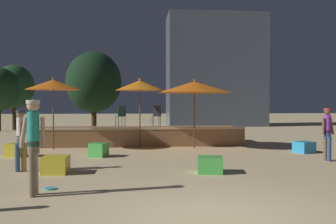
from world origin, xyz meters
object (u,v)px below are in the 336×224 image
object	(u,v)px
background_tree_1	(14,87)
background_tree_2	(94,82)
patio_umbrella_2	(53,85)
bistro_chair_0	(121,114)
patio_umbrella_1	(140,85)
person_0	(327,132)
bistro_chair_1	(157,114)
cube_seat_2	(304,147)
frisbee_disc	(50,188)
cube_seat_3	(16,150)
cube_seat_4	(99,150)
patio_umbrella_0	(194,87)
cube_seat_0	(56,165)
person_3	(33,140)
cube_seat_1	(210,165)
person_1	(21,137)

from	to	relation	value
background_tree_1	background_tree_2	bearing A→B (deg)	-42.55
patio_umbrella_2	bistro_chair_0	bearing A→B (deg)	24.99
patio_umbrella_2	patio_umbrella_1	bearing A→B (deg)	7.96
patio_umbrella_2	person_0	bearing A→B (deg)	-22.17
bistro_chair_1	cube_seat_2	bearing A→B (deg)	-15.73
bistro_chair_1	frisbee_disc	world-z (taller)	bistro_chair_1
cube_seat_3	cube_seat_4	xyz separation A→B (m)	(2.81, -0.31, 0.01)
person_0	patio_umbrella_2	bearing A→B (deg)	52.28
patio_umbrella_2	bistro_chair_0	size ratio (longest dim) A/B	3.13
cube_seat_2	frisbee_disc	xyz separation A→B (m)	(-7.97, -5.14, -0.19)
patio_umbrella_0	bistro_chair_0	distance (m)	3.41
cube_seat_0	background_tree_1	distance (m)	17.71
patio_umbrella_2	bistro_chair_0	world-z (taller)	patio_umbrella_2
cube_seat_2	patio_umbrella_0	bearing A→B (deg)	155.34
patio_umbrella_0	cube_seat_4	size ratio (longest dim) A/B	4.43
patio_umbrella_2	cube_seat_2	bearing A→B (deg)	-10.78
cube_seat_4	person_3	size ratio (longest dim) A/B	0.36
cube_seat_3	person_3	size ratio (longest dim) A/B	0.35
bistro_chair_0	cube_seat_1	bearing A→B (deg)	84.45
bistro_chair_1	bistro_chair_0	bearing A→B (deg)	-153.97
cube_seat_2	background_tree_2	distance (m)	11.69
patio_umbrella_0	person_0	distance (m)	5.40
patio_umbrella_2	person_0	world-z (taller)	patio_umbrella_2
patio_umbrella_2	cube_seat_1	size ratio (longest dim) A/B	3.85
patio_umbrella_2	background_tree_2	size ratio (longest dim) A/B	0.61
person_0	bistro_chair_1	world-z (taller)	bistro_chair_1
bistro_chair_1	frisbee_disc	bearing A→B (deg)	-91.94
cube_seat_3	person_3	bearing A→B (deg)	-69.99
cube_seat_0	background_tree_2	world-z (taller)	background_tree_2
cube_seat_2	person_3	xyz separation A→B (m)	(-8.17, -5.68, 0.89)
cube_seat_1	person_1	xyz separation A→B (m)	(-4.97, 0.63, 0.70)
patio_umbrella_1	bistro_chair_0	bearing A→B (deg)	136.99
person_0	background_tree_2	world-z (taller)	background_tree_2
cube_seat_0	bistro_chair_1	world-z (taller)	bistro_chair_1
cube_seat_3	person_3	xyz separation A→B (m)	(2.05, -5.64, 0.87)
cube_seat_0	cube_seat_2	bearing A→B (deg)	22.05
patio_umbrella_1	frisbee_disc	bearing A→B (deg)	-105.14
cube_seat_0	frisbee_disc	xyz separation A→B (m)	(0.25, -1.81, -0.21)
person_0	background_tree_1	size ratio (longest dim) A/B	0.38
person_0	cube_seat_4	bearing A→B (deg)	61.91
bistro_chair_1	background_tree_2	xyz separation A→B (m)	(-3.19, 4.38, 1.62)
bistro_chair_1	background_tree_1	size ratio (longest dim) A/B	0.20
patio_umbrella_1	patio_umbrella_2	xyz separation A→B (m)	(-3.38, -0.47, -0.01)
cube_seat_1	cube_seat_2	xyz separation A→B (m)	(4.24, 3.59, -0.01)
bistro_chair_0	background_tree_2	bearing A→B (deg)	-97.02
person_0	cube_seat_3	bearing A→B (deg)	63.62
patio_umbrella_2	cube_seat_2	distance (m)	9.80
background_tree_2	patio_umbrella_2	bearing A→B (deg)	-99.19
background_tree_2	bistro_chair_1	bearing A→B (deg)	-53.92
person_0	person_3	size ratio (longest dim) A/B	0.88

